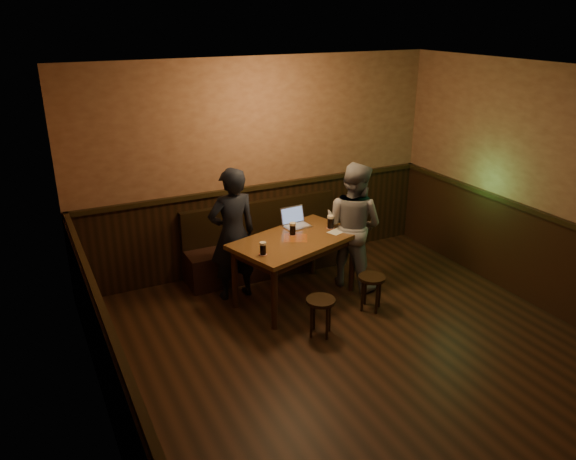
# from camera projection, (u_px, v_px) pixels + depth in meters

# --- Properties ---
(room) EXTENTS (5.04, 6.04, 2.84)m
(room) POSITION_uv_depth(u_px,v_px,m) (382.00, 258.00, 5.14)
(room) COLOR black
(room) RESTS_ON ground
(bench) EXTENTS (2.20, 0.50, 0.95)m
(bench) POSITION_uv_depth(u_px,v_px,m) (265.00, 250.00, 7.55)
(bench) COLOR black
(bench) RESTS_ON ground
(pub_table) EXTENTS (1.68, 1.27, 0.81)m
(pub_table) POSITION_uv_depth(u_px,v_px,m) (295.00, 246.00, 6.68)
(pub_table) COLOR #533817
(pub_table) RESTS_ON ground
(stool_left) EXTENTS (0.35, 0.35, 0.43)m
(stool_left) POSITION_uv_depth(u_px,v_px,m) (321.00, 306.00, 6.04)
(stool_left) COLOR black
(stool_left) RESTS_ON ground
(stool_right) EXTENTS (0.32, 0.32, 0.43)m
(stool_right) POSITION_uv_depth(u_px,v_px,m) (372.00, 283.00, 6.56)
(stool_right) COLOR black
(stool_right) RESTS_ON ground
(pint_left) EXTENTS (0.10, 0.10, 0.15)m
(pint_left) POSITION_uv_depth(u_px,v_px,m) (263.00, 248.00, 6.17)
(pint_left) COLOR maroon
(pint_left) RESTS_ON pub_table
(pint_mid) EXTENTS (0.10, 0.10, 0.16)m
(pint_mid) POSITION_uv_depth(u_px,v_px,m) (293.00, 229.00, 6.71)
(pint_mid) COLOR maroon
(pint_mid) RESTS_ON pub_table
(pint_right) EXTENTS (0.11, 0.11, 0.17)m
(pint_right) POSITION_uv_depth(u_px,v_px,m) (331.00, 222.00, 6.91)
(pint_right) COLOR maroon
(pint_right) RESTS_ON pub_table
(laptop) EXTENTS (0.34, 0.28, 0.23)m
(laptop) POSITION_uv_depth(u_px,v_px,m) (295.00, 221.00, 7.00)
(laptop) COLOR silver
(laptop) RESTS_ON pub_table
(menu) EXTENTS (0.26, 0.22, 0.00)m
(menu) POSITION_uv_depth(u_px,v_px,m) (337.00, 231.00, 6.83)
(menu) COLOR silver
(menu) RESTS_ON pub_table
(person_suit) EXTENTS (0.61, 0.41, 1.65)m
(person_suit) POSITION_uv_depth(u_px,v_px,m) (233.00, 234.00, 6.70)
(person_suit) COLOR black
(person_suit) RESTS_ON ground
(person_grey) EXTENTS (0.90, 0.98, 1.62)m
(person_grey) POSITION_uv_depth(u_px,v_px,m) (353.00, 225.00, 7.01)
(person_grey) COLOR gray
(person_grey) RESTS_ON ground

